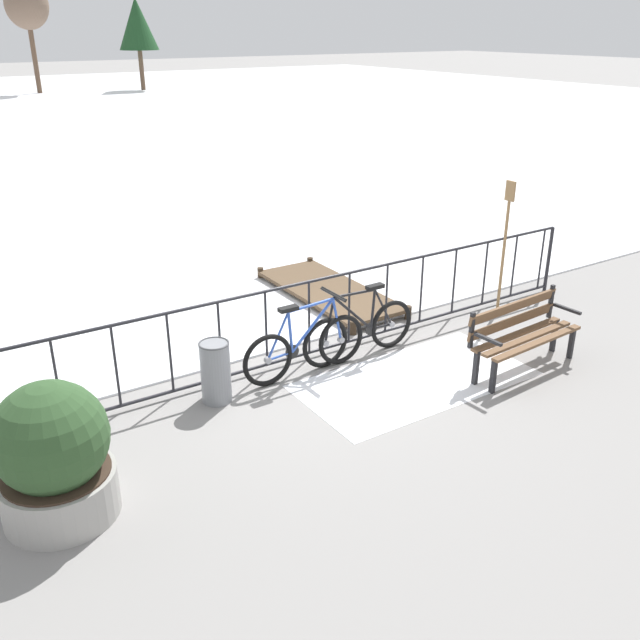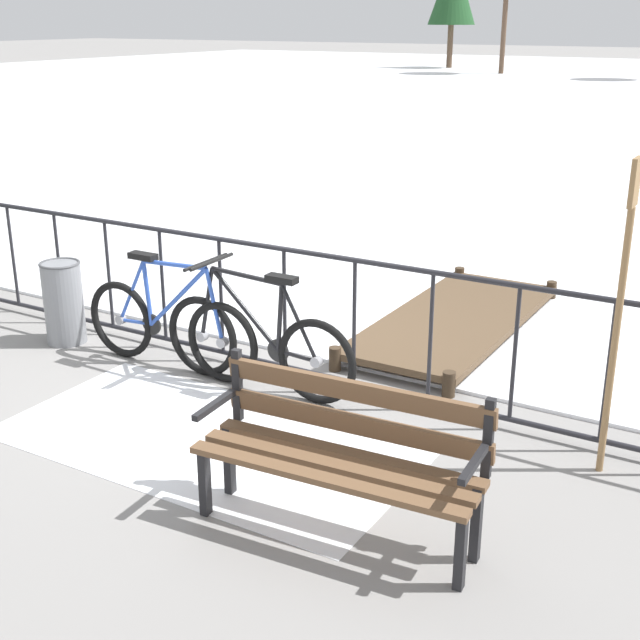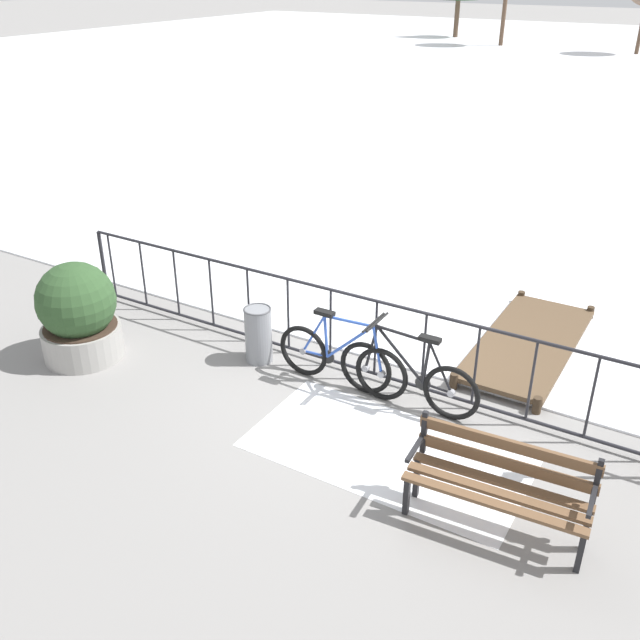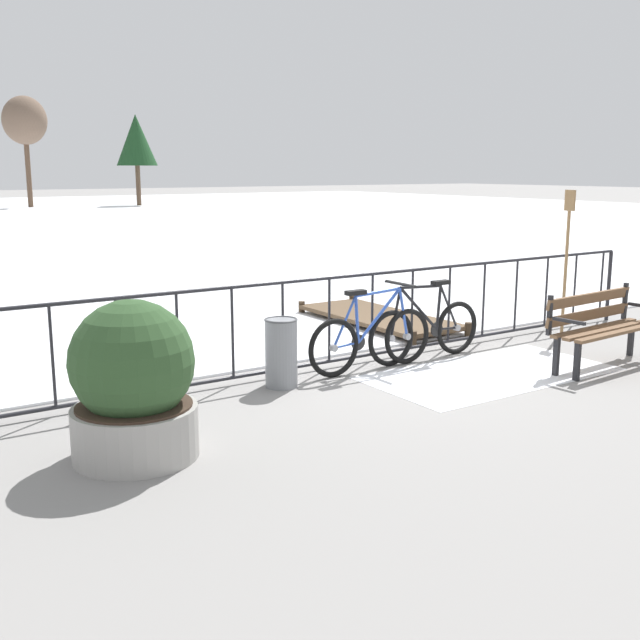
# 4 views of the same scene
# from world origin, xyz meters

# --- Properties ---
(ground_plane) EXTENTS (160.00, 160.00, 0.00)m
(ground_plane) POSITION_xyz_m (0.00, 0.00, 0.00)
(ground_plane) COLOR gray
(snow_patch) EXTENTS (2.87, 1.48, 0.01)m
(snow_patch) POSITION_xyz_m (0.76, -1.20, 0.00)
(snow_patch) COLOR white
(snow_patch) RESTS_ON ground
(railing_fence) EXTENTS (9.06, 0.06, 1.07)m
(railing_fence) POSITION_xyz_m (0.00, 0.00, 0.56)
(railing_fence) COLOR #232328
(railing_fence) RESTS_ON ground
(bicycle_near_railing) EXTENTS (1.71, 0.52, 0.97)m
(bicycle_near_railing) POSITION_xyz_m (0.57, -0.31, 0.37)
(bicycle_near_railing) COLOR black
(bicycle_near_railing) RESTS_ON ground
(bicycle_second) EXTENTS (1.71, 0.52, 0.97)m
(bicycle_second) POSITION_xyz_m (-0.27, -0.34, 0.37)
(bicycle_second) COLOR black
(bicycle_second) RESTS_ON ground
(park_bench) EXTENTS (1.63, 0.59, 0.89)m
(park_bench) POSITION_xyz_m (2.05, -1.64, 0.51)
(park_bench) COLOR brown
(park_bench) RESTS_ON ground
(planter_with_shrub) EXTENTS (0.99, 0.99, 1.27)m
(planter_with_shrub) POSITION_xyz_m (-3.45, -1.41, 0.61)
(planter_with_shrub) COLOR #9E9B96
(planter_with_shrub) RESTS_ON ground
(trash_bin) EXTENTS (0.35, 0.35, 0.73)m
(trash_bin) POSITION_xyz_m (-1.46, -0.34, 0.37)
(trash_bin) COLOR gray
(trash_bin) RESTS_ON ground
(wooden_dock) EXTENTS (1.10, 2.79, 0.20)m
(wooden_dock) POSITION_xyz_m (1.40, 1.64, 0.12)
(wooden_dock) COLOR brown
(wooden_dock) RESTS_ON ground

